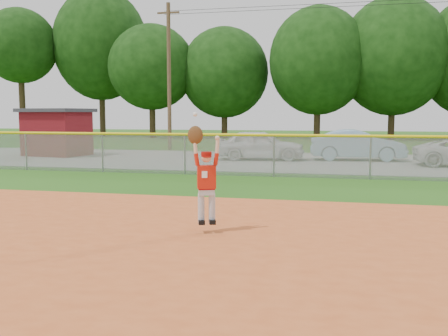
# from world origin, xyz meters

# --- Properties ---
(ground) EXTENTS (120.00, 120.00, 0.00)m
(ground) POSITION_xyz_m (0.00, 0.00, 0.00)
(ground) COLOR #245413
(ground) RESTS_ON ground
(clay_infield) EXTENTS (24.00, 16.00, 0.04)m
(clay_infield) POSITION_xyz_m (0.00, -3.00, 0.02)
(clay_infield) COLOR #C65423
(clay_infield) RESTS_ON ground
(parking_strip) EXTENTS (44.00, 10.00, 0.03)m
(parking_strip) POSITION_xyz_m (0.00, 16.00, 0.01)
(parking_strip) COLOR gray
(parking_strip) RESTS_ON ground
(car_white_a) EXTENTS (4.42, 2.10, 1.46)m
(car_white_a) POSITION_xyz_m (-1.43, 16.25, 0.76)
(car_white_a) COLOR white
(car_white_a) RESTS_ON parking_strip
(car_blue) EXTENTS (4.53, 1.80, 1.46)m
(car_blue) POSITION_xyz_m (3.18, 16.98, 0.76)
(car_blue) COLOR #87AFC9
(car_blue) RESTS_ON parking_strip
(utility_shed) EXTENTS (3.77, 3.15, 2.54)m
(utility_shed) POSITION_xyz_m (-12.44, 16.37, 1.29)
(utility_shed) COLOR #580C11
(utility_shed) RESTS_ON ground
(outfield_fence) EXTENTS (40.06, 0.10, 1.55)m
(outfield_fence) POSITION_xyz_m (0.00, 10.00, 0.88)
(outfield_fence) COLOR gray
(outfield_fence) RESTS_ON ground
(power_lines) EXTENTS (19.40, 0.24, 9.00)m
(power_lines) POSITION_xyz_m (1.00, 22.00, 4.68)
(power_lines) COLOR #4C3823
(power_lines) RESTS_ON ground
(tree_line) EXTENTS (62.37, 13.00, 14.43)m
(tree_line) POSITION_xyz_m (0.96, 37.90, 7.53)
(tree_line) COLOR #422D1C
(tree_line) RESTS_ON ground
(ballplayer) EXTENTS (0.60, 0.34, 2.09)m
(ballplayer) POSITION_xyz_m (-0.22, 1.12, 1.12)
(ballplayer) COLOR silver
(ballplayer) RESTS_ON ground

